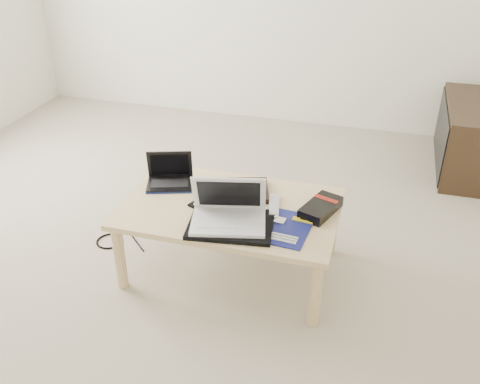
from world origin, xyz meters
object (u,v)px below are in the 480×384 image
(netbook, at_px, (170,178))
(gpu_box, at_px, (321,208))
(media_cabinet, at_px, (470,137))
(coffee_table, at_px, (231,214))
(white_laptop, at_px, (229,212))

(netbook, distance_m, gpu_box, 0.84)
(gpu_box, bearing_deg, media_cabinet, 61.21)
(gpu_box, bearing_deg, netbook, 175.32)
(coffee_table, xyz_separation_m, white_laptop, (0.04, -0.16, 0.12))
(coffee_table, xyz_separation_m, netbook, (-0.39, 0.13, 0.09))
(media_cabinet, relative_size, white_laptop, 2.25)
(white_laptop, height_order, gpu_box, white_laptop)
(white_laptop, bearing_deg, gpu_box, 28.95)
(media_cabinet, height_order, gpu_box, media_cabinet)
(media_cabinet, xyz_separation_m, gpu_box, (-0.86, -1.56, 0.18))
(white_laptop, xyz_separation_m, gpu_box, (0.41, 0.23, -0.04))
(media_cabinet, height_order, white_laptop, white_laptop)
(coffee_table, bearing_deg, media_cabinet, 51.11)
(coffee_table, xyz_separation_m, gpu_box, (0.45, 0.06, 0.08))
(media_cabinet, xyz_separation_m, netbook, (-1.69, -1.49, 0.19))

